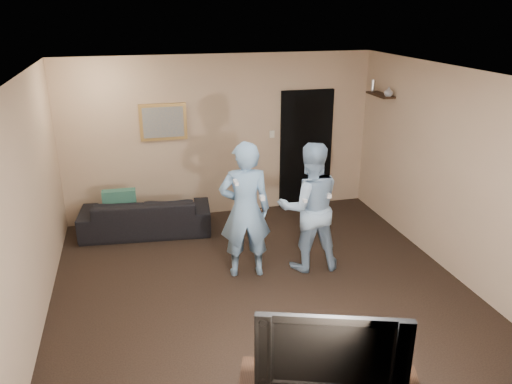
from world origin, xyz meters
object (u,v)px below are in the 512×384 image
object	(u,v)px
television	(331,345)
wii_player_right	(309,207)
wii_player_left	(245,210)
sofa	(146,215)

from	to	relation	value
television	wii_player_right	distance (m)	2.76
television	wii_player_left	size ratio (longest dim) A/B	0.65
sofa	wii_player_right	bearing A→B (deg)	147.20
sofa	wii_player_right	world-z (taller)	wii_player_right
sofa	television	bearing A→B (deg)	112.11
sofa	wii_player_left	xyz separation A→B (m)	(1.19, -1.60, 0.61)
wii_player_left	wii_player_right	xyz separation A→B (m)	(0.84, -0.02, -0.03)
wii_player_left	sofa	bearing A→B (deg)	126.54
wii_player_left	television	bearing A→B (deg)	-88.84
television	wii_player_right	bearing A→B (deg)	92.46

